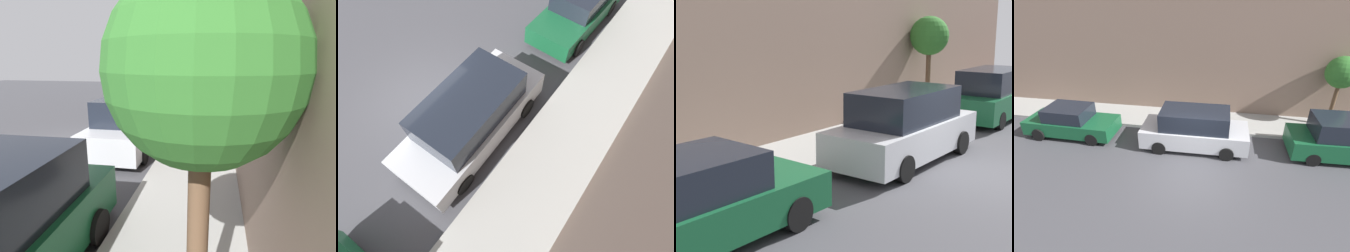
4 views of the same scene
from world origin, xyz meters
TOP-DOWN VIEW (x-y plane):
  - ground_plane at (0.00, 0.00)m, footprint 60.00×60.00m
  - sidewalk at (4.70, 0.00)m, footprint 2.40×32.00m
  - parked_minivan_third at (2.21, 0.19)m, footprint 2.02×4.92m
  - parked_sedan_fourth at (2.32, 6.47)m, footprint 1.92×4.54m

SIDE VIEW (x-z plane):
  - ground_plane at x=0.00m, z-range 0.00..0.00m
  - sidewalk at x=4.70m, z-range 0.00..0.15m
  - parked_sedan_fourth at x=2.32m, z-range -0.04..1.50m
  - parked_minivan_third at x=2.21m, z-range -0.03..1.87m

